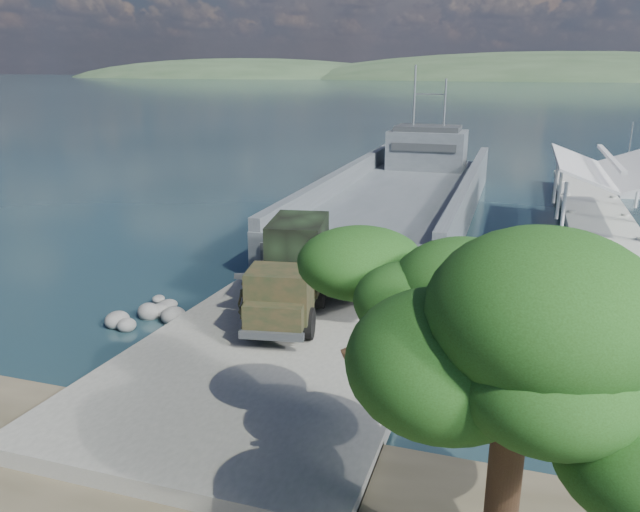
{
  "coord_description": "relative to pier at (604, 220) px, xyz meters",
  "views": [
    {
      "loc": [
        7.85,
        -20.68,
        10.34
      ],
      "look_at": [
        -0.67,
        6.0,
        1.81
      ],
      "focal_mm": 35.0,
      "sensor_mm": 36.0,
      "label": 1
    }
  ],
  "objects": [
    {
      "name": "pier",
      "position": [
        0.0,
        0.0,
        0.0
      ],
      "size": [
        6.4,
        44.0,
        6.1
      ],
      "color": "#B5B7AC",
      "rests_on": "ground"
    },
    {
      "name": "shoreline_rocks",
      "position": [
        -19.2,
        -18.27,
        -1.6
      ],
      "size": [
        3.2,
        5.6,
        0.9
      ],
      "primitive_type": null,
      "color": "#60605D",
      "rests_on": "ground"
    },
    {
      "name": "landing_craft",
      "position": [
        -12.81,
        3.94,
        -0.67
      ],
      "size": [
        9.73,
        38.22,
        11.34
      ],
      "rotation": [
        0.0,
        0.0,
        0.0
      ],
      "color": "#495156",
      "rests_on": "ground"
    },
    {
      "name": "ground",
      "position": [
        -13.0,
        -18.77,
        -1.6
      ],
      "size": [
        1400.0,
        1400.0,
        0.0
      ],
      "primitive_type": "plane",
      "color": "#172F38",
      "rests_on": "ground"
    },
    {
      "name": "overhang_tree",
      "position": [
        -5.42,
        -28.55,
        4.25
      ],
      "size": [
        8.04,
        7.4,
        7.3
      ],
      "color": "#382216",
      "rests_on": "ground"
    },
    {
      "name": "boat_ramp",
      "position": [
        -13.0,
        -19.77,
        -1.35
      ],
      "size": [
        10.0,
        18.0,
        0.5
      ],
      "primitive_type": "cube",
      "color": "slate",
      "rests_on": "ground"
    },
    {
      "name": "sailboat_far",
      "position": [
        3.55,
        18.11,
        -1.27
      ],
      "size": [
        1.82,
        5.14,
        6.16
      ],
      "rotation": [
        0.0,
        0.0,
        0.07
      ],
      "color": "silver",
      "rests_on": "ground"
    },
    {
      "name": "distant_headlands",
      "position": [
        37.0,
        541.23,
        -1.6
      ],
      "size": [
        1000.0,
        240.0,
        48.0
      ],
      "primitive_type": null,
      "color": "#2E462C",
      "rests_on": "ground"
    },
    {
      "name": "military_truck",
      "position": [
        -13.68,
        -16.47,
        0.69
      ],
      "size": [
        3.65,
        8.04,
        3.6
      ],
      "rotation": [
        0.0,
        0.0,
        0.17
      ],
      "color": "black",
      "rests_on": "boat_ramp"
    },
    {
      "name": "soldier",
      "position": [
        -14.34,
        -19.66,
        -0.14
      ],
      "size": [
        0.75,
        0.53,
        1.92
      ],
      "primitive_type": "imported",
      "rotation": [
        0.0,
        0.0,
        0.1
      ],
      "color": "black",
      "rests_on": "boat_ramp"
    }
  ]
}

